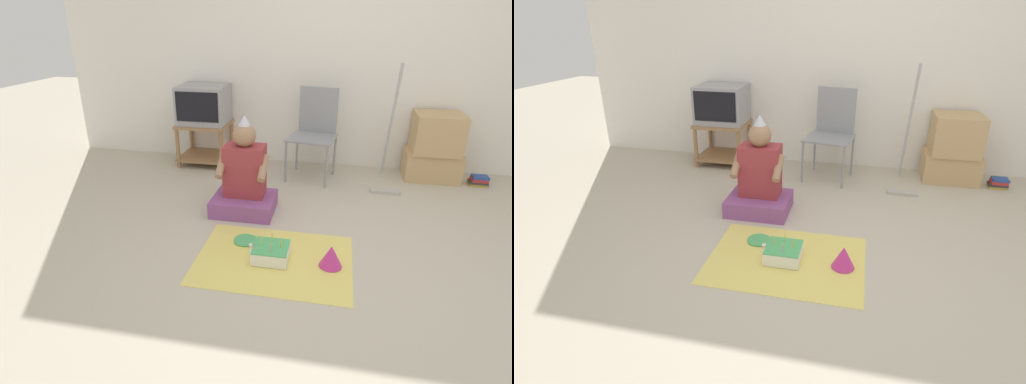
{
  "view_description": "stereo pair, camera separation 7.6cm",
  "coord_description": "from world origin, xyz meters",
  "views": [
    {
      "loc": [
        -0.06,
        -2.32,
        1.58
      ],
      "look_at": [
        -0.61,
        0.4,
        0.35
      ],
      "focal_mm": 28.0,
      "sensor_mm": 36.0,
      "label": 1
    },
    {
      "loc": [
        0.02,
        -2.31,
        1.58
      ],
      "look_at": [
        -0.61,
        0.4,
        0.35
      ],
      "focal_mm": 28.0,
      "sensor_mm": 36.0,
      "label": 2
    }
  ],
  "objects": [
    {
      "name": "wall_back",
      "position": [
        0.0,
        2.18,
        1.27
      ],
      "size": [
        6.4,
        0.06,
        2.55
      ],
      "color": "white",
      "rests_on": "ground_plane"
    },
    {
      "name": "tv",
      "position": [
        -1.51,
        1.91,
        0.68
      ],
      "size": [
        0.53,
        0.47,
        0.41
      ],
      "color": "#99999E",
      "rests_on": "tv_stand"
    },
    {
      "name": "person_seated",
      "position": [
        -0.79,
        0.78,
        0.28
      ],
      "size": [
        0.53,
        0.45,
        0.85
      ],
      "color": "#8C4C8C",
      "rests_on": "ground_plane"
    },
    {
      "name": "ground_plane",
      "position": [
        0.0,
        0.0,
        0.0
      ],
      "size": [
        16.0,
        16.0,
        0.0
      ],
      "primitive_type": "plane",
      "color": "#BCB29E"
    },
    {
      "name": "plastic_spoon_near",
      "position": [
        -0.61,
        0.17,
        0.01
      ],
      "size": [
        0.04,
        0.14,
        0.01
      ],
      "color": "white",
      "rests_on": "party_cloth"
    },
    {
      "name": "birthday_cake",
      "position": [
        -0.43,
        0.05,
        0.05
      ],
      "size": [
        0.25,
        0.25,
        0.16
      ],
      "color": "white",
      "rests_on": "party_cloth"
    },
    {
      "name": "paper_plate",
      "position": [
        -0.66,
        0.24,
        0.01
      ],
      "size": [
        0.18,
        0.18,
        0.01
      ],
      "color": "#4CB266",
      "rests_on": "party_cloth"
    },
    {
      "name": "tv_stand",
      "position": [
        -1.51,
        1.9,
        0.28
      ],
      "size": [
        0.57,
        0.51,
        0.48
      ],
      "color": "#997047",
      "rests_on": "ground_plane"
    },
    {
      "name": "dust_mop",
      "position": [
        0.46,
        1.54,
        0.36
      ],
      "size": [
        0.28,
        0.53,
        1.22
      ],
      "color": "#B2ADA3",
      "rests_on": "ground_plane"
    },
    {
      "name": "party_hat_blue",
      "position": [
        -0.02,
        0.04,
        0.08
      ],
      "size": [
        0.16,
        0.16,
        0.15
      ],
      "color": "#CC338C",
      "rests_on": "party_cloth"
    },
    {
      "name": "party_cloth",
      "position": [
        -0.41,
        0.04,
        0.0
      ],
      "size": [
        1.09,
        0.84,
        0.01
      ],
      "color": "#EAD666",
      "rests_on": "ground_plane"
    },
    {
      "name": "book_pile",
      "position": [
        1.4,
        1.79,
        0.05
      ],
      "size": [
        0.17,
        0.12,
        0.1
      ],
      "color": "#A88933",
      "rests_on": "ground_plane"
    },
    {
      "name": "cardboard_box_stack",
      "position": [
        0.95,
        1.91,
        0.34
      ],
      "size": [
        0.55,
        0.43,
        0.69
      ],
      "color": "tan",
      "rests_on": "ground_plane"
    },
    {
      "name": "folding_chair",
      "position": [
        -0.27,
        1.74,
        0.52
      ],
      "size": [
        0.53,
        0.51,
        0.92
      ],
      "color": "gray",
      "rests_on": "ground_plane"
    }
  ]
}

